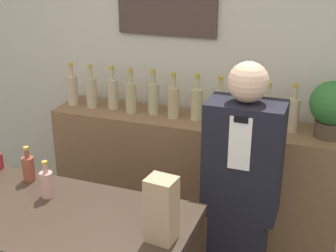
# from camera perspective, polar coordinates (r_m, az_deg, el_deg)

# --- Properties ---
(back_wall) EXTENTS (5.20, 0.09, 2.70)m
(back_wall) POSITION_cam_1_polar(r_m,az_deg,el_deg) (3.27, 3.52, 8.12)
(back_wall) COLOR beige
(back_wall) RESTS_ON ground_plane
(back_shelf) EXTENTS (1.98, 0.38, 1.01)m
(back_shelf) POSITION_cam_1_polar(r_m,az_deg,el_deg) (3.34, 2.93, -7.28)
(back_shelf) COLOR brown
(back_shelf) RESTS_ON ground_plane
(shopkeeper) EXTENTS (0.40, 0.25, 1.58)m
(shopkeeper) POSITION_cam_1_polar(r_m,az_deg,el_deg) (2.62, 8.81, -9.24)
(shopkeeper) COLOR black
(shopkeeper) RESTS_ON ground_plane
(potted_plant) EXTENTS (0.27, 0.27, 0.35)m
(potted_plant) POSITION_cam_1_polar(r_m,az_deg,el_deg) (2.95, 19.33, 2.22)
(potted_plant) COLOR #4C3D2D
(potted_plant) RESTS_ON back_shelf
(paper_bag) EXTENTS (0.13, 0.12, 0.29)m
(paper_bag) POSITION_cam_1_polar(r_m,az_deg,el_deg) (1.96, -0.80, -10.16)
(paper_bag) COLOR tan
(paper_bag) RESTS_ON display_counter
(counter_bottle_2) EXTENTS (0.06, 0.06, 0.19)m
(counter_bottle_2) POSITION_cam_1_polar(r_m,az_deg,el_deg) (2.55, -16.65, -4.90)
(counter_bottle_2) COLOR brown
(counter_bottle_2) RESTS_ON display_counter
(counter_bottle_3) EXTENTS (0.06, 0.06, 0.19)m
(counter_bottle_3) POSITION_cam_1_polar(r_m,az_deg,el_deg) (2.37, -14.56, -6.78)
(counter_bottle_3) COLOR tan
(counter_bottle_3) RESTS_ON display_counter
(shelf_bottle_0) EXTENTS (0.08, 0.08, 0.31)m
(shelf_bottle_0) POSITION_cam_1_polar(r_m,az_deg,el_deg) (3.44, -11.58, 4.43)
(shelf_bottle_0) COLOR tan
(shelf_bottle_0) RESTS_ON back_shelf
(shelf_bottle_1) EXTENTS (0.08, 0.08, 0.31)m
(shelf_bottle_1) POSITION_cam_1_polar(r_m,az_deg,el_deg) (3.37, -9.32, 4.19)
(shelf_bottle_1) COLOR tan
(shelf_bottle_1) RESTS_ON back_shelf
(shelf_bottle_2) EXTENTS (0.08, 0.08, 0.31)m
(shelf_bottle_2) POSITION_cam_1_polar(r_m,az_deg,el_deg) (3.32, -6.73, 4.08)
(shelf_bottle_2) COLOR tan
(shelf_bottle_2) RESTS_ON back_shelf
(shelf_bottle_3) EXTENTS (0.08, 0.08, 0.31)m
(shelf_bottle_3) POSITION_cam_1_polar(r_m,az_deg,el_deg) (3.23, -4.54, 3.64)
(shelf_bottle_3) COLOR tan
(shelf_bottle_3) RESTS_ON back_shelf
(shelf_bottle_4) EXTENTS (0.08, 0.08, 0.31)m
(shelf_bottle_4) POSITION_cam_1_polar(r_m,az_deg,el_deg) (3.19, -1.77, 3.51)
(shelf_bottle_4) COLOR tan
(shelf_bottle_4) RESTS_ON back_shelf
(shelf_bottle_5) EXTENTS (0.08, 0.08, 0.31)m
(shelf_bottle_5) POSITION_cam_1_polar(r_m,az_deg,el_deg) (3.12, 0.68, 3.05)
(shelf_bottle_5) COLOR tan
(shelf_bottle_5) RESTS_ON back_shelf
(shelf_bottle_6) EXTENTS (0.08, 0.08, 0.31)m
(shelf_bottle_6) POSITION_cam_1_polar(r_m,az_deg,el_deg) (3.09, 3.52, 2.85)
(shelf_bottle_6) COLOR tan
(shelf_bottle_6) RESTS_ON back_shelf
(shelf_bottle_7) EXTENTS (0.08, 0.08, 0.31)m
(shelf_bottle_7) POSITION_cam_1_polar(r_m,az_deg,el_deg) (3.05, 6.31, 2.52)
(shelf_bottle_7) COLOR tan
(shelf_bottle_7) RESTS_ON back_shelf
(shelf_bottle_8) EXTENTS (0.08, 0.08, 0.31)m
(shelf_bottle_8) POSITION_cam_1_polar(r_m,az_deg,el_deg) (3.00, 9.07, 2.05)
(shelf_bottle_8) COLOR tan
(shelf_bottle_8) RESTS_ON back_shelf
(shelf_bottle_9) EXTENTS (0.08, 0.08, 0.31)m
(shelf_bottle_9) POSITION_cam_1_polar(r_m,az_deg,el_deg) (2.98, 11.97, 1.67)
(shelf_bottle_9) COLOR tan
(shelf_bottle_9) RESTS_ON back_shelf
(shelf_bottle_10) EXTENTS (0.08, 0.08, 0.31)m
(shelf_bottle_10) POSITION_cam_1_polar(r_m,az_deg,el_deg) (2.99, 14.98, 1.48)
(shelf_bottle_10) COLOR tan
(shelf_bottle_10) RESTS_ON back_shelf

